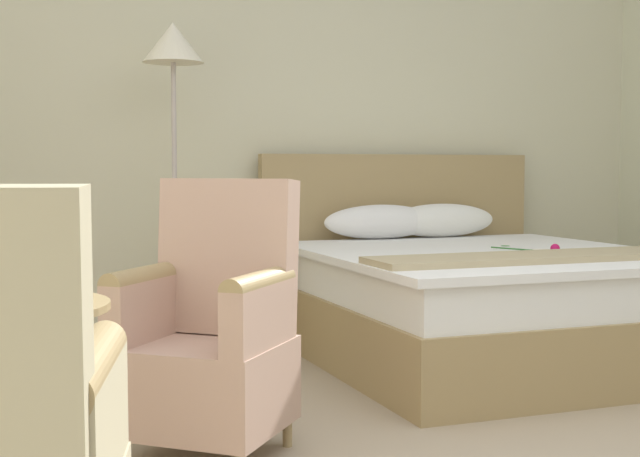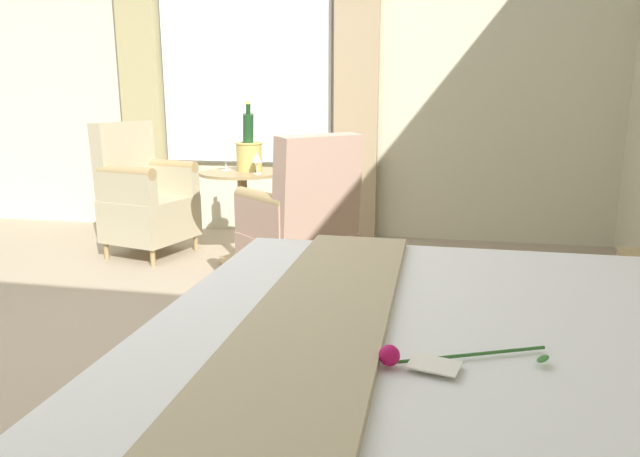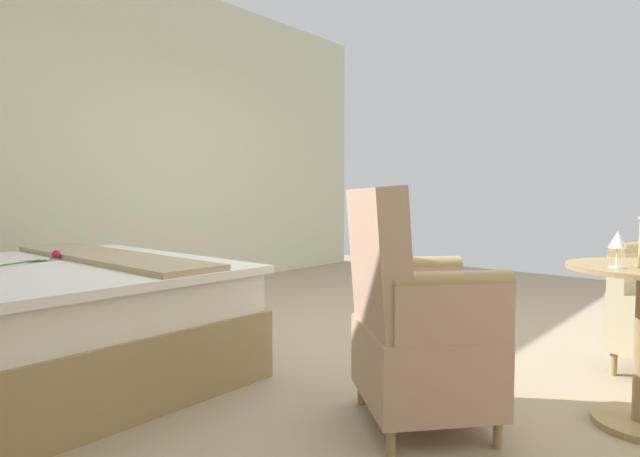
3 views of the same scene
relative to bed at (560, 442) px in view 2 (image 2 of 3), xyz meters
name	(u,v)px [view 2 (image 2 of 3)]	position (x,y,z in m)	size (l,w,h in m)	color
ground_plane	(77,355)	(-0.83, -1.97, -0.33)	(7.64, 7.64, 0.00)	tan
wall_window_side	(249,52)	(-3.53, -1.97, 1.24)	(0.27, 6.26, 3.16)	beige
bed	(560,442)	(0.00, 0.00, 0.00)	(1.85, 2.11, 1.12)	#9D8254
side_table_round	(243,209)	(-2.46, -1.69, 0.07)	(0.60, 0.60, 0.67)	#9D8254
champagne_bucket	(249,151)	(-2.53, -1.66, 0.48)	(0.20, 0.20, 0.49)	tan
wine_glass_near_bucket	(226,157)	(-2.50, -1.83, 0.44)	(0.07, 0.07, 0.14)	white
wine_glass_near_edge	(257,159)	(-2.38, -1.55, 0.45)	(0.07, 0.07, 0.15)	white
armchair_by_window	(302,233)	(-1.74, -1.09, 0.09)	(0.76, 0.76, 1.00)	#9D8254
armchair_facing_bed	(144,198)	(-2.55, -2.51, 0.10)	(0.69, 0.67, 1.01)	#9D8254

